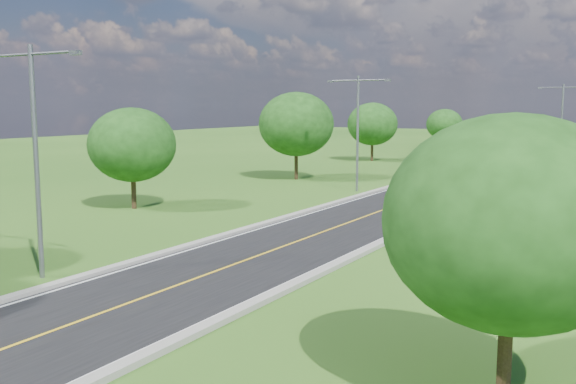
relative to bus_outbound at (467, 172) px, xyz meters
The scene contains 16 objects.
ground 8.94m from the bus_outbound, 102.45° to the left, with size 260.00×260.00×0.00m, color #285217.
road 14.80m from the bus_outbound, 97.41° to the left, with size 8.00×150.00×0.06m, color black.
curb_left 15.91m from the bus_outbound, 112.83° to the left, with size 0.50×150.00×0.22m, color gray.
curb_right 14.86m from the bus_outbound, 80.85° to the left, with size 0.50×150.00×0.22m, color gray.
speed_limit_sign 13.81m from the bus_outbound, 76.17° to the right, with size 0.55×0.09×2.40m.
overpass 88.63m from the bus_outbound, 91.23° to the left, with size 30.00×3.00×3.20m.
streetlight_near_left 40.43m from the bus_outbound, 101.34° to the right, with size 5.90×0.25×10.00m.
streetlight_mid_left 11.09m from the bus_outbound, 141.00° to the right, with size 5.90×0.25×10.00m.
streetlight_far_right 27.28m from the bus_outbound, 81.24° to the left, with size 5.90×0.25×10.00m.
tree_lb 29.63m from the bus_outbound, 127.42° to the right, with size 6.30×6.30×7.33m.
tree_lc 17.44m from the bus_outbound, behind, with size 7.56×7.56×8.79m.
tree_ld 29.66m from the bus_outbound, 129.90° to the left, with size 6.72×6.72×7.82m.
tree_le 49.48m from the bus_outbound, 109.39° to the left, with size 5.88×5.88×6.84m.
tree_ra 43.24m from the bus_outbound, 73.71° to the right, with size 6.30×6.30×7.33m.
bus_outbound is the anchor object (origin of this frame).
bus_inbound 11.81m from the bus_outbound, 114.50° to the left, with size 2.52×10.76×3.00m, color silver.
Camera 1 is at (17.14, -6.01, 7.50)m, focal length 40.00 mm.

